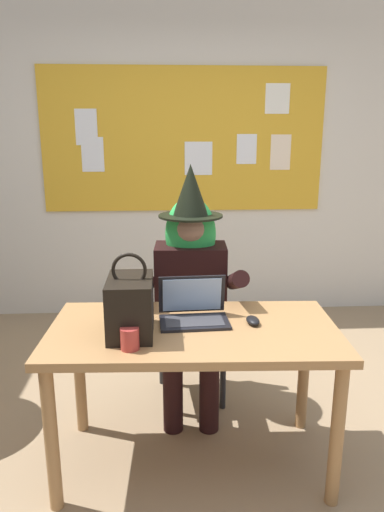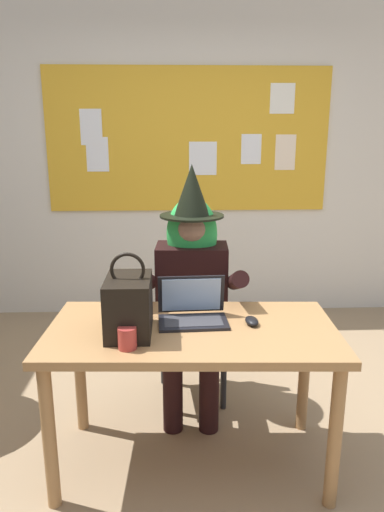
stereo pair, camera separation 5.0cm
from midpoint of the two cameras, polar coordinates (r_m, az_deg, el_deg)
ground_plane at (r=2.64m, az=0.65°, el=-23.07°), size 24.00×24.00×0.00m
wall_back_bulletin at (r=4.17m, az=-1.34°, el=12.16°), size 5.22×2.31×2.82m
desk_main at (r=2.26m, az=-0.47°, el=-10.93°), size 1.38×0.74×0.73m
chair_at_desk at (r=2.96m, az=-0.84°, el=-7.21°), size 0.45×0.45×0.90m
person_costumed at (r=2.75m, az=-0.69°, el=-2.63°), size 0.61×0.66×1.45m
laptop at (r=2.29m, az=-0.46°, el=-6.70°), size 0.34×0.24×0.21m
computer_mouse at (r=2.27m, az=6.76°, el=-7.78°), size 0.07×0.11×0.03m
handbag at (r=2.14m, az=-8.16°, el=-5.96°), size 0.20×0.30×0.38m
coffee_mug at (r=2.02m, az=-8.28°, el=-9.89°), size 0.08×0.08×0.09m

